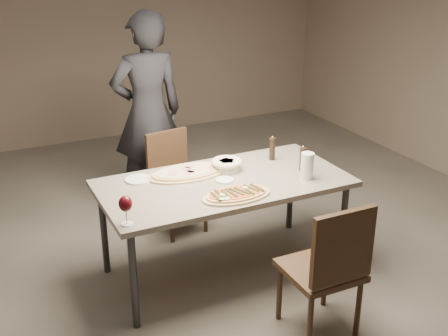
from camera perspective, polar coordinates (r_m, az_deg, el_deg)
name	(u,v)px	position (r m, az deg, el deg)	size (l,w,h in m)	color
room	(224,93)	(3.85, 0.00, 7.59)	(7.00, 7.00, 7.00)	#5E5750
dining_table	(224,188)	(4.09, 0.00, -2.04)	(1.80, 0.90, 0.75)	slate
zucchini_pizza	(236,194)	(3.81, 1.27, -2.70)	(0.50, 0.28, 0.05)	tan
ham_pizza	(188,172)	(4.18, -3.70, -0.43)	(0.62, 0.34, 0.04)	tan
bread_basket	(227,164)	(4.24, 0.28, 0.43)	(0.23, 0.23, 0.08)	beige
oil_dish	(224,180)	(4.06, 0.05, -1.24)	(0.13, 0.13, 0.02)	white
pepper_mill_left	(303,159)	(4.26, 7.99, 0.94)	(0.05, 0.05, 0.20)	black
pepper_mill_right	(272,148)	(4.44, 4.93, 2.00)	(0.05, 0.05, 0.20)	black
carafe	(307,166)	(4.11, 8.44, 0.21)	(0.09, 0.09, 0.20)	silver
wine_glass	(126,205)	(3.45, -9.97, -3.69)	(0.09, 0.09, 0.19)	silver
side_plate	(139,179)	(4.12, -8.68, -1.16)	(0.19, 0.19, 0.01)	white
chair_near	(329,264)	(3.55, 10.66, -9.60)	(0.45, 0.45, 0.94)	#3B2718
chair_far	(173,176)	(4.86, -5.16, -0.78)	(0.46, 0.46, 0.86)	#3B2718
diner	(148,113)	(5.16, -7.75, 5.58)	(0.67, 0.44, 1.83)	black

